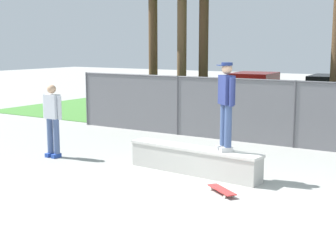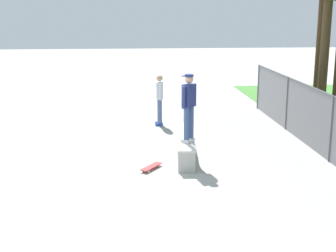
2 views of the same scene
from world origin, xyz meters
name	(u,v)px [view 1 (image 1 of 2)]	position (x,y,z in m)	size (l,w,h in m)	color
ground_plane	(198,198)	(0.00, 0.00, 0.00)	(80.00, 80.00, 0.00)	#9E9E99
concrete_ledge	(194,160)	(-0.95, 1.50, 0.30)	(3.22, 0.75, 0.59)	#B7B5AD
skateboarder	(226,102)	(-0.19, 1.51, 1.63)	(0.48, 0.44, 1.84)	beige
skateboard	(222,190)	(0.24, 0.48, 0.07)	(0.77, 0.62, 0.09)	red
chainlink_fence	(295,111)	(0.00, 5.40, 1.00)	(14.91, 0.07, 1.84)	#4C4C51
car_red	(254,92)	(-3.67, 11.48, 0.84)	(2.29, 4.34, 1.66)	#B21E1E
car_black	(333,97)	(-0.49, 11.42, 0.84)	(2.29, 4.34, 1.66)	black
bystander	(53,117)	(-4.72, 1.05, 1.01)	(0.60, 0.27, 1.82)	#2647A5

